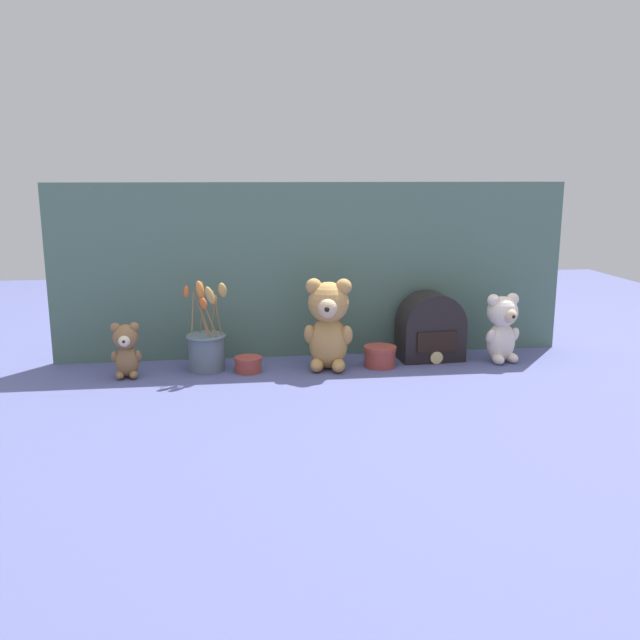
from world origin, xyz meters
The scene contains 9 objects.
ground_plane centered at (0.00, 0.00, 0.00)m, with size 4.00×4.00×0.00m, color #4C5184.
backdrop_wall centered at (0.00, 0.17, 0.29)m, with size 1.70×0.02×0.58m.
teddy_bear_large centered at (0.02, -0.01, 0.15)m, with size 0.16×0.14×0.29m.
teddy_bear_medium centered at (0.59, 0.00, 0.12)m, with size 0.13×0.11×0.23m.
teddy_bear_small centered at (-0.59, -0.02, 0.09)m, with size 0.09×0.09×0.17m.
flower_vase centered at (-0.36, 0.03, 0.08)m, with size 0.14×0.14×0.29m.
vintage_radio centered at (0.37, 0.06, 0.10)m, with size 0.21×0.14×0.22m.
decorative_tin_tall centered at (0.19, 0.00, 0.03)m, with size 0.10×0.10×0.07m.
decorative_tin_short centered at (-0.23, -0.01, 0.02)m, with size 0.09×0.09×0.05m.
Camera 1 is at (-0.27, -2.04, 0.61)m, focal length 38.00 mm.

